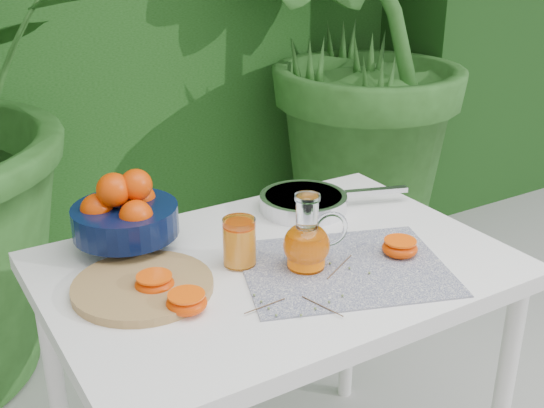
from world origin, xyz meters
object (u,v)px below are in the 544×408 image
saute_pan (305,202)px  white_table (277,293)px  cutting_board (143,286)px  juice_pitcher (307,242)px  fruit_bowl (124,213)px

saute_pan → white_table: bearing=-135.8°
cutting_board → saute_pan: saute_pan is taller
cutting_board → juice_pitcher: 0.36m
fruit_bowl → saute_pan: (0.47, -0.03, -0.06)m
cutting_board → fruit_bowl: fruit_bowl is taller
white_table → cutting_board: (-0.30, 0.03, 0.09)m
juice_pitcher → white_table: bearing=122.4°
fruit_bowl → juice_pitcher: fruit_bowl is taller
white_table → fruit_bowl: fruit_bowl is taller
white_table → juice_pitcher: bearing=-57.6°
cutting_board → fruit_bowl: bearing=78.7°
cutting_board → saute_pan: 0.54m
cutting_board → saute_pan: bearing=18.6°
white_table → saute_pan: saute_pan is taller
white_table → fruit_bowl: size_ratio=3.80×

